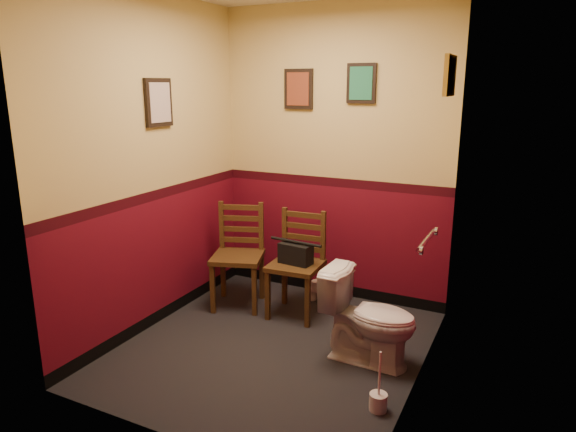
% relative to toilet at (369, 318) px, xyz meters
% --- Properties ---
extents(floor, '(2.20, 2.40, 0.00)m').
position_rel_toilet_xyz_m(floor, '(-0.72, -0.13, -0.34)').
color(floor, black).
rests_on(floor, ground).
extents(wall_back, '(2.20, 0.00, 2.70)m').
position_rel_toilet_xyz_m(wall_back, '(-0.72, 1.07, 1.01)').
color(wall_back, '#5A0A19').
rests_on(wall_back, ground).
extents(wall_front, '(2.20, 0.00, 2.70)m').
position_rel_toilet_xyz_m(wall_front, '(-0.72, -1.33, 1.01)').
color(wall_front, '#5A0A19').
rests_on(wall_front, ground).
extents(wall_left, '(0.00, 2.40, 2.70)m').
position_rel_toilet_xyz_m(wall_left, '(-1.82, -0.13, 1.01)').
color(wall_left, '#5A0A19').
rests_on(wall_left, ground).
extents(wall_right, '(0.00, 2.40, 2.70)m').
position_rel_toilet_xyz_m(wall_right, '(0.38, -0.13, 1.01)').
color(wall_right, '#5A0A19').
rests_on(wall_right, ground).
extents(grab_bar, '(0.05, 0.56, 0.06)m').
position_rel_toilet_xyz_m(grab_bar, '(0.35, 0.12, 0.61)').
color(grab_bar, silver).
rests_on(grab_bar, wall_right).
extents(framed_print_back_a, '(0.28, 0.04, 0.36)m').
position_rel_toilet_xyz_m(framed_print_back_a, '(-1.07, 1.05, 1.61)').
color(framed_print_back_a, black).
rests_on(framed_print_back_a, wall_back).
extents(framed_print_back_b, '(0.26, 0.04, 0.34)m').
position_rel_toilet_xyz_m(framed_print_back_b, '(-0.47, 1.05, 1.66)').
color(framed_print_back_b, black).
rests_on(framed_print_back_b, wall_back).
extents(framed_print_left, '(0.04, 0.30, 0.38)m').
position_rel_toilet_xyz_m(framed_print_left, '(-1.80, -0.03, 1.51)').
color(framed_print_left, black).
rests_on(framed_print_left, wall_left).
extents(framed_print_right, '(0.04, 0.34, 0.28)m').
position_rel_toilet_xyz_m(framed_print_right, '(0.36, 0.47, 1.71)').
color(framed_print_right, olive).
rests_on(framed_print_right, wall_right).
extents(toilet, '(0.71, 0.41, 0.68)m').
position_rel_toilet_xyz_m(toilet, '(0.00, 0.00, 0.00)').
color(toilet, white).
rests_on(toilet, floor).
extents(toilet_brush, '(0.11, 0.11, 0.40)m').
position_rel_toilet_xyz_m(toilet_brush, '(0.24, -0.55, -0.28)').
color(toilet_brush, silver).
rests_on(toilet_brush, floor).
extents(chair_left, '(0.56, 0.56, 0.94)m').
position_rel_toilet_xyz_m(chair_left, '(-1.39, 0.46, 0.13)').
color(chair_left, '#57381A').
rests_on(chair_left, floor).
extents(chair_right, '(0.45, 0.45, 0.92)m').
position_rel_toilet_xyz_m(chair_right, '(-0.82, 0.52, 0.12)').
color(chair_right, '#57381A').
rests_on(chair_right, floor).
extents(handbag, '(0.30, 0.17, 0.21)m').
position_rel_toilet_xyz_m(handbag, '(-0.82, 0.47, 0.23)').
color(handbag, black).
rests_on(handbag, chair_right).
extents(tp_stack, '(0.23, 0.12, 0.20)m').
position_rel_toilet_xyz_m(tp_stack, '(-0.77, 0.85, -0.26)').
color(tp_stack, silver).
rests_on(tp_stack, floor).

